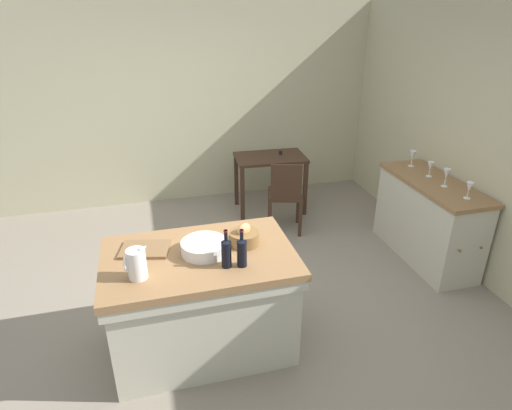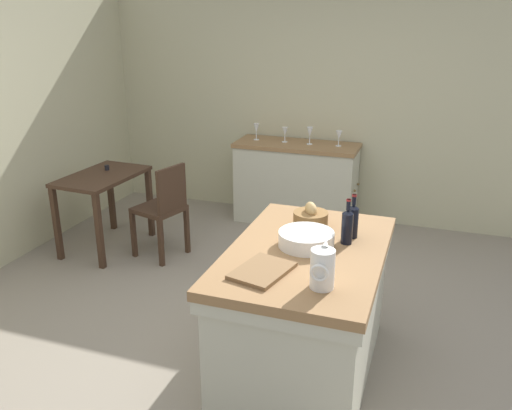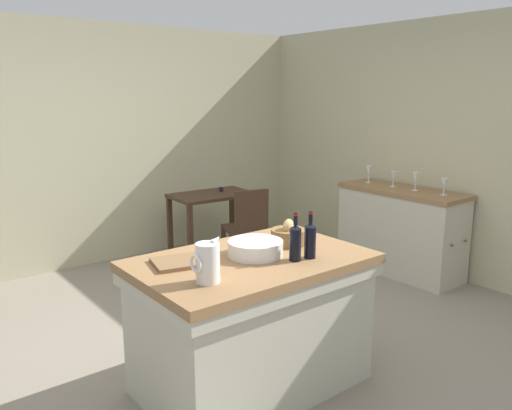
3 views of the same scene
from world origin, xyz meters
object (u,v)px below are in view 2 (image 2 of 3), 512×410
object	(u,v)px
island_table	(305,306)
wine_glass_far_left	(339,136)
wine_bottle_amber	(347,226)
writing_desk	(103,187)
wine_glass_left	(310,132)
wine_bottle_dark	(353,220)
wooden_chair	(163,207)
cutting_board	(262,271)
bread_basket	(311,218)
wine_glass_right	(256,129)
wash_bowl	(306,239)
side_cabinet	(296,183)
pitcher	(322,268)
wine_glass_middle	(285,132)

from	to	relation	value
island_table	wine_glass_far_left	distance (m)	2.67
wine_bottle_amber	writing_desk	bearing A→B (deg)	66.89
writing_desk	wine_bottle_amber	world-z (taller)	wine_bottle_amber
wine_glass_far_left	wine_glass_left	distance (m)	0.31
island_table	wine_bottle_amber	xyz separation A→B (m)	(0.17, -0.21, 0.52)
wine_bottle_amber	wine_bottle_dark	bearing A→B (deg)	-8.74
wooden_chair	wine_glass_far_left	bearing A→B (deg)	-46.07
writing_desk	wine_bottle_dark	xyz separation A→B (m)	(-0.98, -2.58, 0.36)
cutting_board	wine_bottle_dark	world-z (taller)	wine_bottle_dark
bread_basket	wine_glass_left	world-z (taller)	wine_glass_left
bread_basket	wine_glass_left	bearing A→B (deg)	14.00
writing_desk	wine_glass_right	xyz separation A→B (m)	(1.32, -1.12, 0.39)
cutting_board	wine_bottle_amber	world-z (taller)	wine_bottle_amber
wine_glass_far_left	wine_glass_right	bearing A→B (deg)	90.63
wine_glass_far_left	wine_glass_left	bearing A→B (deg)	94.05
wash_bowl	wine_bottle_amber	bearing A→B (deg)	-61.22
wine_glass_far_left	writing_desk	bearing A→B (deg)	123.13
wash_bowl	cutting_board	bearing A→B (deg)	161.67
wooden_chair	cutting_board	bearing A→B (deg)	-136.98
writing_desk	cutting_board	size ratio (longest dim) A/B	2.61
writing_desk	island_table	bearing A→B (deg)	-118.27
side_cabinet	wine_glass_left	xyz separation A→B (m)	(0.01, -0.14, 0.57)
wash_bowl	wooden_chair	bearing A→B (deg)	54.15
side_cabinet	wooden_chair	size ratio (longest dim) A/B	1.47
writing_desk	wine_glass_far_left	bearing A→B (deg)	-56.87
bread_basket	wine_bottle_dark	xyz separation A→B (m)	(-0.09, -0.30, 0.06)
wash_bowl	pitcher	bearing A→B (deg)	-157.00
pitcher	wash_bowl	xyz separation A→B (m)	(0.49, 0.21, -0.06)
cutting_board	bread_basket	bearing A→B (deg)	-7.00
bread_basket	wine_glass_middle	world-z (taller)	wine_glass_middle
cutting_board	wine_bottle_amber	size ratio (longest dim) A/B	1.21
wooden_chair	wine_glass_far_left	world-z (taller)	wine_glass_far_left
wine_bottle_dark	wine_glass_right	distance (m)	2.73
writing_desk	wine_glass_right	bearing A→B (deg)	-40.35
wine_glass_right	wooden_chair	bearing A→B (deg)	160.49
writing_desk	wine_bottle_dark	world-z (taller)	wine_bottle_dark
cutting_board	wine_bottle_dark	size ratio (longest dim) A/B	1.23
wooden_chair	side_cabinet	bearing A→B (deg)	-35.81
wine_glass_left	pitcher	bearing A→B (deg)	-164.99
wash_bowl	bread_basket	world-z (taller)	bread_basket
pitcher	wine_glass_right	bearing A→B (deg)	25.07
cutting_board	side_cabinet	bearing A→B (deg)	11.39
island_table	cutting_board	xyz separation A→B (m)	(-0.39, 0.16, 0.41)
wine_bottle_amber	wine_glass_right	size ratio (longest dim) A/B	1.61
wash_bowl	wine_bottle_amber	size ratio (longest dim) A/B	1.18
island_table	pitcher	xyz separation A→B (m)	(-0.44, -0.19, 0.51)
wine_glass_right	wine_glass_middle	bearing A→B (deg)	-89.61
island_table	wooden_chair	xyz separation A→B (m)	(1.26, 1.70, 0.03)
writing_desk	wine_glass_left	world-z (taller)	wine_glass_left
island_table	wash_bowl	bearing A→B (deg)	20.45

